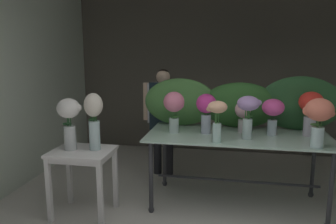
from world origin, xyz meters
TOP-DOWN VIEW (x-y plane):
  - ground_plane at (0.00, 1.94)m, footprint 8.53×8.53m
  - wall_back at (0.00, 3.88)m, footprint 5.24×0.12m
  - wall_left at (-2.62, 1.94)m, footprint 0.12×4.00m
  - display_table_glass at (0.35, 1.65)m, footprint 2.12×0.98m
  - side_table_white at (-1.36, 1.07)m, footprint 0.67×0.54m
  - florist at (-0.72, 2.47)m, footprint 0.60×0.24m
  - foliage_backdrop at (0.32, 2.02)m, footprint 2.46×0.31m
  - vase_blush_ranunculus at (0.39, 1.77)m, footprint 0.19×0.19m
  - vase_lilac_freesia at (0.44, 1.46)m, footprint 0.27×0.25m
  - vase_peach_dahlias at (0.11, 1.27)m, footprint 0.22×0.21m
  - vase_scarlet_anemones at (1.15, 1.75)m, footprint 0.28×0.28m
  - vase_coral_carnations at (1.13, 1.26)m, footprint 0.30×0.28m
  - vase_fuchsia_roses at (0.73, 1.70)m, footprint 0.25×0.25m
  - vase_magenta_tulips at (-0.03, 1.63)m, footprint 0.24×0.24m
  - vase_rosy_peonies at (-0.41, 1.60)m, footprint 0.25×0.25m
  - vase_white_roses_tall at (-1.49, 1.07)m, footprint 0.27×0.25m
  - vase_cream_lisianthus_tall at (-1.22, 1.13)m, footprint 0.21×0.21m

SIDE VIEW (x-z plane):
  - ground_plane at x=0.00m, z-range 0.00..0.00m
  - side_table_white at x=-1.36m, z-range 0.27..1.03m
  - display_table_glass at x=0.35m, z-range 0.32..1.20m
  - florist at x=-0.72m, z-range 0.18..1.77m
  - vase_blush_ranunculus at x=0.39m, z-range 0.92..1.30m
  - vase_white_roses_tall at x=-1.49m, z-range 0.83..1.41m
  - vase_cream_lisianthus_tall at x=-1.22m, z-range 0.81..1.45m
  - vase_fuchsia_roses at x=0.73m, z-range 0.95..1.38m
  - vase_magenta_tulips at x=-0.03m, z-range 0.94..1.41m
  - vase_peach_dahlias at x=0.11m, z-range 0.95..1.40m
  - foliage_backdrop at x=0.32m, z-range 0.85..1.52m
  - vase_rosy_peonies at x=-0.41m, z-range 0.95..1.45m
  - vase_scarlet_anemones at x=1.15m, z-range 0.95..1.46m
  - vase_lilac_freesia at x=0.44m, z-range 0.96..1.45m
  - vase_coral_carnations at x=1.13m, z-range 0.96..1.47m
  - wall_back at x=0.00m, z-range 0.00..2.88m
  - wall_left at x=-2.62m, z-range 0.00..2.88m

